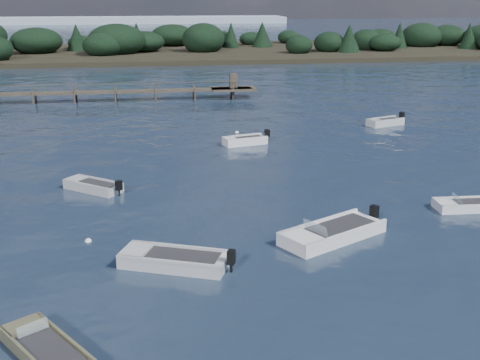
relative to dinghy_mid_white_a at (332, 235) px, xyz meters
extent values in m
plane|color=#152031|center=(-2.88, 52.78, -0.18)|extent=(400.00, 400.00, 0.00)
cube|color=silver|center=(0.02, 0.01, -0.06)|extent=(5.69, 4.34, 0.78)
cube|color=silver|center=(-1.77, -0.97, 0.40)|extent=(2.00, 2.21, 0.16)
cube|color=#272729|center=(0.40, 0.22, 0.31)|extent=(3.98, 3.17, 0.13)
cube|color=silver|center=(0.47, -0.82, 0.40)|extent=(4.78, 2.69, 0.16)
cube|color=silver|center=(-0.43, 0.84, 0.40)|extent=(4.78, 2.69, 0.16)
cube|color=black|center=(2.60, 1.41, 0.53)|extent=(0.46, 0.48, 0.62)
cylinder|color=black|center=(2.60, 1.41, -0.01)|extent=(0.15, 0.15, 0.62)
cube|color=silver|center=(-1.02, -0.56, 0.66)|extent=(0.85, 1.36, 0.47)
cube|color=silver|center=(-1.11, 19.13, -0.06)|extent=(3.55, 2.09, 0.78)
cube|color=silver|center=(-2.34, 18.83, 0.39)|extent=(1.06, 1.36, 0.16)
cube|color=#272729|center=(-0.85, 19.20, 0.30)|extent=(2.45, 1.58, 0.13)
cube|color=silver|center=(-0.97, 18.55, 0.39)|extent=(3.26, 0.93, 0.16)
cube|color=silver|center=(-1.26, 19.72, 0.39)|extent=(3.26, 0.93, 0.16)
cube|color=black|center=(0.74, 19.59, 0.52)|extent=(0.39, 0.44, 0.61)
cylinder|color=black|center=(0.74, 19.59, -0.01)|extent=(0.13, 0.13, 0.61)
cube|color=#B0B5B8|center=(12.33, 24.20, -0.06)|extent=(3.59, 2.36, 0.78)
cube|color=#B0B5B8|center=(11.13, 23.78, 0.39)|extent=(1.15, 1.40, 0.16)
cube|color=#272729|center=(12.58, 24.29, 0.30)|extent=(2.49, 1.76, 0.13)
cube|color=#B0B5B8|center=(12.52, 23.63, 0.39)|extent=(3.19, 1.23, 0.16)
cube|color=#B0B5B8|center=(12.13, 24.77, 0.39)|extent=(3.19, 1.23, 0.16)
cube|color=black|center=(14.13, 24.83, 0.52)|extent=(0.42, 0.46, 0.61)
cylinder|color=black|center=(14.13, 24.83, -0.01)|extent=(0.14, 0.14, 0.61)
cube|color=#74704D|center=(-12.02, -7.99, -0.09)|extent=(3.44, 4.10, 0.60)
cube|color=#74704D|center=(-12.86, -6.74, 0.26)|extent=(1.62, 1.53, 0.12)
cube|color=#272729|center=(-11.84, -8.25, 0.19)|extent=(2.48, 2.89, 0.10)
cube|color=#74704D|center=(-12.58, -8.37, 0.26)|extent=(2.31, 3.34, 0.12)
cube|color=#74704D|center=(-11.45, -7.61, 0.26)|extent=(2.31, 3.34, 0.12)
cube|color=silver|center=(-12.51, -7.27, 0.47)|extent=(0.95, 0.70, 0.36)
cube|color=#B0B5B8|center=(-11.83, 9.25, -0.07)|extent=(3.64, 3.32, 0.71)
cube|color=#B0B5B8|center=(-12.89, 10.11, 0.34)|extent=(1.44, 1.49, 0.14)
cube|color=#272729|center=(-11.61, 9.07, 0.26)|extent=(2.58, 2.38, 0.12)
cube|color=#B0B5B8|center=(-12.22, 8.77, 0.34)|extent=(2.86, 2.36, 0.14)
cube|color=#B0B5B8|center=(-11.44, 9.73, 0.34)|extent=(2.86, 2.36, 0.14)
cube|color=black|center=(-10.27, 7.98, 0.46)|extent=(0.44, 0.45, 0.56)
cylinder|color=black|center=(-10.27, 7.98, -0.02)|extent=(0.14, 0.14, 0.56)
cube|color=silver|center=(8.67, 2.79, -0.09)|extent=(3.99, 1.71, 0.61)
cube|color=silver|center=(7.18, 2.88, 0.27)|extent=(1.02, 1.38, 0.12)
cube|color=#272729|center=(8.98, 2.77, 0.20)|extent=(2.73, 1.34, 0.10)
cube|color=silver|center=(8.63, 2.10, 0.27)|extent=(3.91, 0.34, 0.12)
cube|color=silver|center=(8.71, 3.47, 0.27)|extent=(3.91, 0.34, 0.12)
cube|color=silver|center=(7.81, 2.84, 0.48)|extent=(0.20, 1.07, 0.36)
cube|color=#B0B5B8|center=(-7.60, -1.90, -0.07)|extent=(4.88, 3.35, 0.76)
cube|color=#B0B5B8|center=(-9.20, -1.24, 0.38)|extent=(1.61, 1.86, 0.15)
cube|color=#272729|center=(-7.26, -2.04, 0.29)|extent=(3.40, 2.47, 0.13)
cube|color=#B0B5B8|center=(-7.91, -2.64, 0.38)|extent=(4.27, 1.86, 0.15)
cube|color=#B0B5B8|center=(-7.29, -1.16, 0.38)|extent=(4.27, 1.86, 0.15)
cube|color=black|center=(-5.27, -2.86, 0.51)|extent=(0.42, 0.46, 0.60)
cylinder|color=black|center=(-5.27, -2.86, -0.01)|extent=(0.14, 0.14, 0.60)
sphere|color=white|center=(-11.49, 1.41, -0.18)|extent=(0.32, 0.32, 0.32)
sphere|color=white|center=(-1.11, 23.26, -0.18)|extent=(0.32, 0.32, 0.32)
cube|color=#463E33|center=(1.12, 40.78, 0.82)|extent=(5.00, 3.20, 0.18)
cube|color=#463E33|center=(1.12, 40.78, 1.72)|extent=(0.80, 0.80, 1.60)
cylinder|color=#463E33|center=(-20.34, 39.93, 0.22)|extent=(0.20, 0.20, 2.20)
cylinder|color=#463E33|center=(-20.34, 41.64, 0.22)|extent=(0.20, 0.20, 2.20)
cylinder|color=#463E33|center=(-16.08, 39.93, 0.22)|extent=(0.20, 0.20, 2.20)
cylinder|color=#463E33|center=(-16.08, 41.64, 0.22)|extent=(0.20, 0.20, 2.20)
cylinder|color=#463E33|center=(-11.81, 39.93, 0.22)|extent=(0.20, 0.20, 2.20)
cylinder|color=#463E33|center=(-11.81, 41.64, 0.22)|extent=(0.20, 0.20, 2.20)
cylinder|color=#463E33|center=(-7.54, 39.93, 0.22)|extent=(0.20, 0.20, 2.20)
cylinder|color=#463E33|center=(-7.54, 41.64, 0.22)|extent=(0.20, 0.20, 2.20)
cylinder|color=#463E33|center=(-3.28, 39.93, 0.22)|extent=(0.20, 0.20, 2.20)
cylinder|color=#463E33|center=(-3.28, 41.64, 0.22)|extent=(0.20, 0.20, 2.20)
cylinder|color=#463E33|center=(0.99, 39.93, 0.22)|extent=(0.20, 0.20, 2.20)
cylinder|color=#463E33|center=(0.99, 41.64, 0.22)|extent=(0.20, 0.20, 2.20)
cube|color=black|center=(22.12, 92.78, -0.18)|extent=(190.00, 40.00, 1.60)
ellipsoid|color=black|center=(22.12, 92.78, 2.62)|extent=(180.50, 36.00, 4.40)
camera|label=1|loc=(-8.42, -25.57, 10.99)|focal=45.00mm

